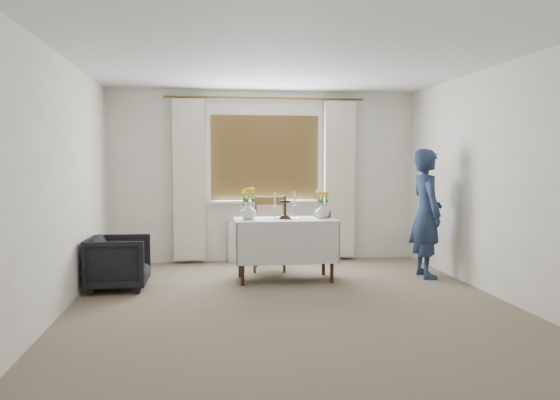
# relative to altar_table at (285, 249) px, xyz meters

# --- Properties ---
(ground) EXTENTS (5.00, 5.00, 0.00)m
(ground) POSITION_rel_altar_table_xyz_m (-0.10, -1.11, -0.38)
(ground) COLOR #7B6D55
(ground) RESTS_ON ground
(altar_table) EXTENTS (1.24, 0.64, 0.76)m
(altar_table) POSITION_rel_altar_table_xyz_m (0.00, 0.00, 0.00)
(altar_table) COLOR silver
(altar_table) RESTS_ON ground
(wooden_chair) EXTENTS (0.51, 0.51, 0.99)m
(wooden_chair) POSITION_rel_altar_table_xyz_m (-0.11, 0.67, 0.12)
(wooden_chair) COLOR brown
(wooden_chair) RESTS_ON ground
(armchair) EXTENTS (0.69, 0.67, 0.62)m
(armchair) POSITION_rel_altar_table_xyz_m (-1.96, -0.23, -0.07)
(armchair) COLOR black
(armchair) RESTS_ON ground
(person) EXTENTS (0.40, 0.60, 1.63)m
(person) POSITION_rel_altar_table_xyz_m (1.80, -0.05, 0.43)
(person) COLOR #22304F
(person) RESTS_ON ground
(radiator) EXTENTS (1.10, 0.10, 0.60)m
(radiator) POSITION_rel_altar_table_xyz_m (-0.10, 1.31, -0.08)
(radiator) COLOR silver
(radiator) RESTS_ON ground
(wooden_cross) EXTENTS (0.15, 0.13, 0.28)m
(wooden_cross) POSITION_rel_altar_table_xyz_m (0.00, -0.02, 0.52)
(wooden_cross) COLOR black
(wooden_cross) RESTS_ON altar_table
(candlestick_left) EXTENTS (0.11, 0.11, 0.33)m
(candlestick_left) POSITION_rel_altar_table_xyz_m (-0.12, -0.00, 0.55)
(candlestick_left) COLOR silver
(candlestick_left) RESTS_ON altar_table
(candlestick_right) EXTENTS (0.10, 0.10, 0.34)m
(candlestick_right) POSITION_rel_altar_table_xyz_m (0.12, -0.02, 0.55)
(candlestick_right) COLOR silver
(candlestick_right) RESTS_ON altar_table
(flower_vase_left) EXTENTS (0.22, 0.22, 0.20)m
(flower_vase_left) POSITION_rel_altar_table_xyz_m (-0.45, 0.01, 0.48)
(flower_vase_left) COLOR silver
(flower_vase_left) RESTS_ON altar_table
(flower_vase_right) EXTENTS (0.19, 0.19, 0.18)m
(flower_vase_right) POSITION_rel_altar_table_xyz_m (0.47, 0.01, 0.47)
(flower_vase_right) COLOR silver
(flower_vase_right) RESTS_ON altar_table
(wicker_basket) EXTENTS (0.25, 0.25, 0.08)m
(wicker_basket) POSITION_rel_altar_table_xyz_m (0.51, 0.14, 0.42)
(wicker_basket) COLOR brown
(wicker_basket) RESTS_ON altar_table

